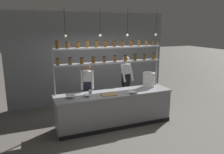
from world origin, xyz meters
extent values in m
plane|color=#5B5651|center=(0.00, 0.00, 0.00)|extent=(40.00, 40.00, 0.00)
cube|color=gray|center=(0.00, 2.14, 1.56)|extent=(5.58, 0.12, 3.12)
cube|color=gray|center=(0.00, 0.00, 0.44)|extent=(3.12, 0.72, 0.88)
cube|color=#999BA0|center=(0.00, 0.00, 0.90)|extent=(3.18, 0.76, 0.04)
cube|color=black|center=(0.00, -0.36, 0.05)|extent=(3.12, 0.03, 0.10)
cylinder|color=#999BA0|center=(-1.51, 0.33, 1.08)|extent=(0.04, 0.04, 2.17)
cylinder|color=#999BA0|center=(1.51, 0.33, 1.08)|extent=(0.04, 0.04, 2.17)
cube|color=#999BA0|center=(0.00, 0.33, 1.68)|extent=(3.02, 0.28, 0.04)
cylinder|color=brown|center=(-1.39, 0.33, 1.77)|extent=(0.09, 0.09, 0.16)
cylinder|color=black|center=(-1.39, 0.33, 1.86)|extent=(0.09, 0.09, 0.02)
cylinder|color=brown|center=(-1.08, 0.33, 1.78)|extent=(0.09, 0.09, 0.16)
cylinder|color=black|center=(-1.08, 0.33, 1.87)|extent=(0.09, 0.09, 0.02)
cylinder|color=brown|center=(-0.78, 0.33, 1.77)|extent=(0.10, 0.10, 0.14)
cylinder|color=black|center=(-0.78, 0.33, 1.85)|extent=(0.10, 0.10, 0.02)
cylinder|color=brown|center=(-0.46, 0.33, 1.77)|extent=(0.10, 0.10, 0.15)
cylinder|color=black|center=(-0.46, 0.33, 1.86)|extent=(0.10, 0.10, 0.02)
cylinder|color=brown|center=(-0.16, 0.33, 1.77)|extent=(0.08, 0.08, 0.15)
cylinder|color=black|center=(-0.16, 0.33, 1.85)|extent=(0.09, 0.09, 0.02)
cylinder|color=brown|center=(0.15, 0.33, 1.78)|extent=(0.09, 0.09, 0.16)
cylinder|color=black|center=(0.15, 0.33, 1.86)|extent=(0.09, 0.09, 0.02)
cylinder|color=brown|center=(0.47, 0.33, 1.77)|extent=(0.09, 0.09, 0.15)
cylinder|color=black|center=(0.47, 0.33, 1.86)|extent=(0.10, 0.10, 0.02)
cylinder|color=#513314|center=(0.77, 0.33, 1.78)|extent=(0.09, 0.09, 0.17)
cylinder|color=black|center=(0.77, 0.33, 1.88)|extent=(0.09, 0.09, 0.02)
cylinder|color=brown|center=(1.08, 0.33, 1.77)|extent=(0.08, 0.08, 0.15)
cylinder|color=black|center=(1.08, 0.33, 1.86)|extent=(0.08, 0.08, 0.02)
cylinder|color=brown|center=(1.38, 0.33, 1.78)|extent=(0.09, 0.09, 0.17)
cylinder|color=black|center=(1.38, 0.33, 1.88)|extent=(0.09, 0.09, 0.02)
cube|color=#999BA0|center=(0.00, 0.33, 2.09)|extent=(3.02, 0.28, 0.04)
cylinder|color=#513314|center=(-1.38, 0.33, 2.20)|extent=(0.09, 0.09, 0.18)
cylinder|color=black|center=(-1.38, 0.33, 2.30)|extent=(0.09, 0.09, 0.02)
cylinder|color=brown|center=(-1.13, 0.33, 2.18)|extent=(0.10, 0.10, 0.15)
cylinder|color=black|center=(-1.13, 0.33, 2.27)|extent=(0.10, 0.10, 0.02)
cylinder|color=brown|center=(-0.88, 0.33, 2.18)|extent=(0.10, 0.10, 0.15)
cylinder|color=black|center=(-0.88, 0.33, 2.26)|extent=(0.10, 0.10, 0.02)
cylinder|color=brown|center=(-0.63, 0.33, 2.19)|extent=(0.09, 0.09, 0.18)
cylinder|color=black|center=(-0.63, 0.33, 2.29)|extent=(0.09, 0.09, 0.02)
cylinder|color=brown|center=(-0.38, 0.33, 2.19)|extent=(0.09, 0.09, 0.18)
cylinder|color=black|center=(-0.38, 0.33, 2.29)|extent=(0.09, 0.09, 0.02)
cylinder|color=brown|center=(-0.13, 0.33, 2.19)|extent=(0.08, 0.08, 0.18)
cylinder|color=black|center=(-0.13, 0.33, 2.29)|extent=(0.09, 0.09, 0.02)
cylinder|color=#513314|center=(0.13, 0.33, 2.18)|extent=(0.09, 0.09, 0.15)
cylinder|color=black|center=(0.13, 0.33, 2.27)|extent=(0.09, 0.09, 0.02)
cylinder|color=brown|center=(0.38, 0.33, 2.18)|extent=(0.09, 0.09, 0.15)
cylinder|color=black|center=(0.38, 0.33, 2.27)|extent=(0.09, 0.09, 0.02)
cylinder|color=brown|center=(0.64, 0.33, 2.18)|extent=(0.09, 0.09, 0.16)
cylinder|color=black|center=(0.64, 0.33, 2.27)|extent=(0.09, 0.09, 0.02)
cylinder|color=brown|center=(0.88, 0.33, 2.19)|extent=(0.08, 0.08, 0.17)
cylinder|color=black|center=(0.88, 0.33, 2.29)|extent=(0.09, 0.09, 0.02)
cylinder|color=brown|center=(1.14, 0.33, 2.18)|extent=(0.08, 0.08, 0.14)
cylinder|color=black|center=(1.14, 0.33, 2.26)|extent=(0.09, 0.09, 0.02)
cylinder|color=brown|center=(1.40, 0.33, 2.18)|extent=(0.08, 0.08, 0.15)
cylinder|color=black|center=(1.40, 0.33, 2.26)|extent=(0.09, 0.09, 0.02)
cylinder|color=black|center=(-0.65, 0.65, 0.40)|extent=(0.11, 0.11, 0.80)
cylinder|color=black|center=(-0.49, 0.60, 0.40)|extent=(0.11, 0.11, 0.80)
cube|color=#232838|center=(-0.57, 0.63, 0.97)|extent=(0.26, 0.22, 0.35)
cube|color=white|center=(-0.57, 0.63, 1.28)|extent=(0.26, 0.23, 0.28)
sphere|color=#A37A5B|center=(-0.57, 0.63, 1.55)|extent=(0.21, 0.21, 0.21)
cylinder|color=white|center=(-0.73, 0.61, 1.19)|extent=(0.13, 0.26, 0.52)
cylinder|color=white|center=(-0.45, 0.53, 1.19)|extent=(0.13, 0.26, 0.52)
cylinder|color=black|center=(0.66, 0.82, 0.42)|extent=(0.11, 0.11, 0.84)
cylinder|color=black|center=(0.82, 0.85, 0.42)|extent=(0.11, 0.11, 0.84)
cube|color=black|center=(0.74, 0.84, 1.03)|extent=(0.25, 0.21, 0.37)
cube|color=white|center=(0.74, 0.84, 1.36)|extent=(0.25, 0.22, 0.30)
sphere|color=tan|center=(0.74, 0.84, 1.64)|extent=(0.22, 0.22, 0.22)
cylinder|color=white|center=(0.61, 0.75, 1.26)|extent=(0.11, 0.27, 0.55)
cylinder|color=white|center=(0.89, 0.80, 1.26)|extent=(0.11, 0.27, 0.55)
cylinder|color=white|center=(1.15, 0.16, 0.98)|extent=(0.34, 0.34, 0.13)
cylinder|color=silver|center=(1.15, 0.16, 1.05)|extent=(0.36, 0.36, 0.01)
cylinder|color=white|center=(1.15, 0.16, 1.12)|extent=(0.34, 0.34, 0.13)
cylinder|color=silver|center=(1.15, 0.16, 1.19)|extent=(0.36, 0.36, 0.01)
cylinder|color=white|center=(1.15, 0.16, 1.26)|extent=(0.34, 0.34, 0.13)
cylinder|color=silver|center=(1.15, 0.16, 1.33)|extent=(0.36, 0.36, 0.01)
cube|color=#A88456|center=(-0.21, -0.16, 0.93)|extent=(0.40, 0.26, 0.02)
cylinder|color=silver|center=(-0.79, -0.09, 0.93)|extent=(0.08, 0.08, 0.01)
cone|color=silver|center=(-0.79, -0.09, 0.94)|extent=(0.18, 0.18, 0.05)
cylinder|color=white|center=(0.39, -0.28, 0.93)|extent=(0.10, 0.10, 0.01)
cone|color=white|center=(0.39, -0.28, 0.95)|extent=(0.21, 0.21, 0.06)
cylinder|color=silver|center=(-1.18, -0.05, 0.93)|extent=(0.11, 0.11, 0.01)
cone|color=silver|center=(-1.18, -0.05, 0.95)|extent=(0.24, 0.24, 0.07)
cylinder|color=#B2B7BC|center=(-0.63, 0.13, 0.97)|extent=(0.09, 0.09, 0.10)
cylinder|color=black|center=(-1.23, 0.00, 2.74)|extent=(0.01, 0.01, 0.65)
sphere|color=#F9E5B2|center=(-1.23, 0.00, 2.42)|extent=(0.07, 0.07, 0.07)
cylinder|color=black|center=(-0.38, 0.00, 2.74)|extent=(0.01, 0.01, 0.65)
sphere|color=#F9E5B2|center=(-0.38, 0.00, 2.42)|extent=(0.07, 0.07, 0.07)
cylinder|color=black|center=(0.36, 0.00, 2.74)|extent=(0.01, 0.01, 0.65)
sphere|color=#F9E5B2|center=(0.36, 0.00, 2.42)|extent=(0.07, 0.07, 0.07)
cylinder|color=black|center=(1.22, 0.00, 2.74)|extent=(0.01, 0.01, 0.65)
sphere|color=#F9E5B2|center=(1.22, 0.00, 2.42)|extent=(0.07, 0.07, 0.07)
camera|label=1|loc=(-2.14, -5.17, 2.63)|focal=35.00mm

